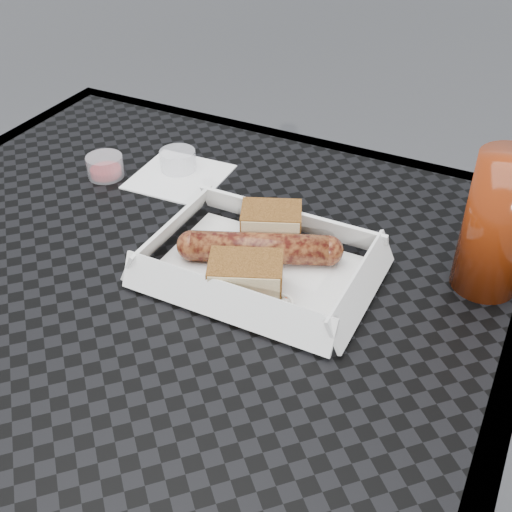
{
  "coord_description": "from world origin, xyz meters",
  "views": [
    {
      "loc": [
        0.36,
        -0.44,
        1.19
      ],
      "look_at": [
        0.11,
        0.05,
        0.78
      ],
      "focal_mm": 45.0,
      "sensor_mm": 36.0,
      "label": 1
    }
  ],
  "objects_px": {
    "bratwurst": "(260,248)",
    "drink_glass": "(498,225)",
    "patio_table": "(152,326)",
    "food_tray": "(260,271)"
  },
  "relations": [
    {
      "from": "bratwurst",
      "to": "drink_glass",
      "type": "height_order",
      "value": "drink_glass"
    },
    {
      "from": "patio_table",
      "to": "bratwurst",
      "type": "distance_m",
      "value": 0.16
    },
    {
      "from": "patio_table",
      "to": "drink_glass",
      "type": "distance_m",
      "value": 0.4
    },
    {
      "from": "food_tray",
      "to": "drink_glass",
      "type": "bearing_deg",
      "value": 21.98
    },
    {
      "from": "food_tray",
      "to": "drink_glass",
      "type": "distance_m",
      "value": 0.26
    },
    {
      "from": "patio_table",
      "to": "food_tray",
      "type": "distance_m",
      "value": 0.15
    },
    {
      "from": "patio_table",
      "to": "food_tray",
      "type": "height_order",
      "value": "food_tray"
    },
    {
      "from": "bratwurst",
      "to": "drink_glass",
      "type": "distance_m",
      "value": 0.25
    },
    {
      "from": "food_tray",
      "to": "drink_glass",
      "type": "relative_size",
      "value": 1.4
    },
    {
      "from": "food_tray",
      "to": "drink_glass",
      "type": "xyz_separation_m",
      "value": [
        0.23,
        0.09,
        0.08
      ]
    }
  ]
}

